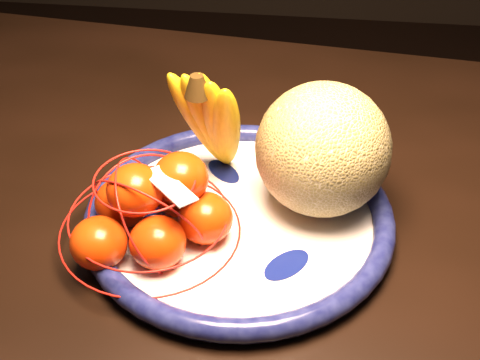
# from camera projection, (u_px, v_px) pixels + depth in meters

# --- Properties ---
(dining_table) EXTENTS (1.58, 1.05, 0.75)m
(dining_table) POSITION_uv_depth(u_px,v_px,m) (210.00, 225.00, 0.99)
(dining_table) COLOR black
(dining_table) RESTS_ON ground
(fruit_bowl) EXTENTS (0.40, 0.40, 0.03)m
(fruit_bowl) POSITION_uv_depth(u_px,v_px,m) (239.00, 218.00, 0.86)
(fruit_bowl) COLOR white
(fruit_bowl) RESTS_ON dining_table
(cantaloupe) EXTENTS (0.17, 0.17, 0.17)m
(cantaloupe) POSITION_uv_depth(u_px,v_px,m) (323.00, 149.00, 0.83)
(cantaloupe) COLOR olive
(cantaloupe) RESTS_ON fruit_bowl
(banana_bunch) EXTENTS (0.12, 0.12, 0.19)m
(banana_bunch) POSITION_uv_depth(u_px,v_px,m) (213.00, 118.00, 0.87)
(banana_bunch) COLOR yellow
(banana_bunch) RESTS_ON fruit_bowl
(mandarin_bag) EXTENTS (0.28, 0.28, 0.14)m
(mandarin_bag) POSITION_uv_depth(u_px,v_px,m) (153.00, 211.00, 0.80)
(mandarin_bag) COLOR #E9420F
(mandarin_bag) RESTS_ON fruit_bowl
(price_tag) EXTENTS (0.07, 0.07, 0.01)m
(price_tag) POSITION_uv_depth(u_px,v_px,m) (170.00, 186.00, 0.76)
(price_tag) COLOR white
(price_tag) RESTS_ON mandarin_bag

